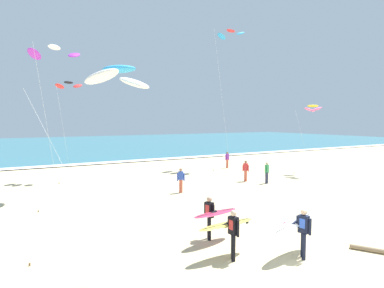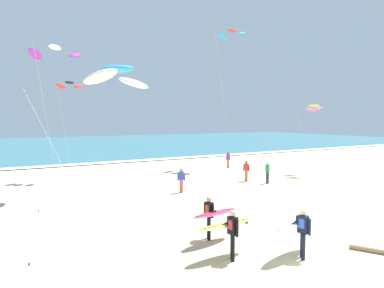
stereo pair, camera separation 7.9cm
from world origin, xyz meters
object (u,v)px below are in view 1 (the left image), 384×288
at_px(bystander_blue_top, 181,180).
at_px(driftwood_log, 374,250).
at_px(kite_arc_ivory_distant, 54,52).
at_px(bystander_red_top, 246,171).
at_px(surfer_third, 212,214).
at_px(bystander_green_top, 267,172).
at_px(bystander_purple_top, 227,160).
at_px(kite_arc_cobalt_low, 119,77).
at_px(beach_ball, 286,225).
at_px(kite_arc_golden_near, 313,108).
at_px(kite_arc_charcoal_far, 69,85).
at_px(kite_arc_scarlet_high, 231,34).
at_px(surfer_lead, 299,227).
at_px(surfer_trailing, 230,228).

relative_size(bystander_blue_top, driftwood_log, 1.00).
height_order(kite_arc_ivory_distant, bystander_red_top, kite_arc_ivory_distant).
height_order(kite_arc_ivory_distant, bystander_blue_top, kite_arc_ivory_distant).
distance_m(surfer_third, bystander_green_top, 12.72).
bearing_deg(bystander_purple_top, bystander_green_top, -105.56).
distance_m(kite_arc_ivory_distant, driftwood_log, 19.37).
height_order(kite_arc_cobalt_low, beach_ball, kite_arc_cobalt_low).
xyz_separation_m(bystander_green_top, driftwood_log, (-5.75, -11.73, -0.73)).
height_order(kite_arc_cobalt_low, driftwood_log, kite_arc_cobalt_low).
xyz_separation_m(bystander_green_top, beach_ball, (-6.42, -8.18, -0.67)).
xyz_separation_m(kite_arc_golden_near, kite_arc_charcoal_far, (-18.65, 7.52, 1.69)).
xyz_separation_m(kite_arc_scarlet_high, bystander_blue_top, (-9.98, -8.19, -12.22)).
bearing_deg(surfer_lead, bystander_purple_top, 60.34).
distance_m(surfer_lead, kite_arc_scarlet_high, 25.30).
height_order(kite_arc_charcoal_far, driftwood_log, kite_arc_charcoal_far).
height_order(surfer_lead, kite_arc_ivory_distant, kite_arc_ivory_distant).
height_order(surfer_third, kite_arc_cobalt_low, kite_arc_cobalt_low).
xyz_separation_m(kite_arc_charcoal_far, bystander_purple_top, (14.36, -1.06, -6.54)).
xyz_separation_m(bystander_blue_top, driftwood_log, (1.24, -12.11, -0.73)).
distance_m(bystander_green_top, beach_ball, 10.42).
relative_size(bystander_purple_top, beach_ball, 5.68).
distance_m(kite_arc_cobalt_low, bystander_green_top, 17.83).
xyz_separation_m(surfer_third, bystander_purple_top, (12.23, 15.75, -0.23)).
xyz_separation_m(surfer_lead, bystander_green_top, (8.35, 10.61, -0.24)).
xyz_separation_m(surfer_lead, kite_arc_golden_near, (14.85, 12.07, 4.61)).
bearing_deg(bystander_blue_top, surfer_third, -110.33).
bearing_deg(bystander_purple_top, surfer_lead, -119.66).
relative_size(kite_arc_cobalt_low, bystander_purple_top, 3.87).
distance_m(kite_arc_charcoal_far, kite_arc_scarlet_high, 16.18).
bearing_deg(kite_arc_scarlet_high, surfer_lead, -120.59).
height_order(surfer_lead, bystander_purple_top, surfer_lead).
xyz_separation_m(surfer_lead, bystander_blue_top, (1.36, 10.99, -0.24)).
bearing_deg(beach_ball, bystander_red_top, 59.77).
bearing_deg(bystander_red_top, bystander_blue_top, -170.15).
relative_size(surfer_lead, surfer_third, 1.12).
bearing_deg(kite_arc_ivory_distant, surfer_lead, -68.55).
relative_size(surfer_third, kite_arc_ivory_distant, 0.25).
distance_m(surfer_third, bystander_red_top, 13.08).
height_order(surfer_trailing, beach_ball, surfer_trailing).
distance_m(bystander_green_top, driftwood_log, 13.08).
bearing_deg(kite_arc_golden_near, kite_arc_scarlet_high, 116.23).
bearing_deg(bystander_blue_top, bystander_purple_top, 39.37).
bearing_deg(surfer_trailing, kite_arc_golden_near, 32.99).
bearing_deg(beach_ball, driftwood_log, -79.26).
bearing_deg(kite_arc_ivory_distant, kite_arc_scarlet_high, 16.51).
bearing_deg(surfer_third, kite_arc_golden_near, 29.33).
bearing_deg(bystander_purple_top, bystander_red_top, -114.95).
bearing_deg(bystander_red_top, bystander_purple_top, 65.05).
height_order(kite_arc_golden_near, kite_arc_ivory_distant, kite_arc_ivory_distant).
bearing_deg(surfer_lead, kite_arc_golden_near, 39.11).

